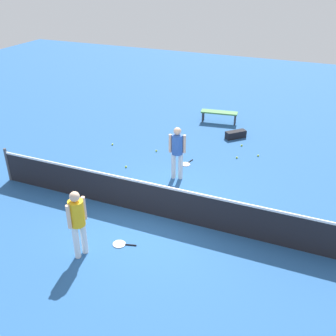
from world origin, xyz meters
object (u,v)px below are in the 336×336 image
object	(u,v)px
tennis_ball_near_player	(156,151)
tennis_ball_stray_left	(242,145)
tennis_ball_stray_right	(112,144)
tennis_ball_baseline	(258,156)
equipment_bag	(236,134)
tennis_racket_near_player	(186,164)
tennis_ball_by_net	(126,167)
player_near_side	(177,149)
tennis_racket_far_player	(120,244)
tennis_ball_midcourt	(237,158)
courtside_bench	(219,113)
player_far_side	(77,219)

from	to	relation	value
tennis_ball_near_player	tennis_ball_stray_left	size ratio (longest dim) A/B	1.00
tennis_ball_near_player	tennis_ball_stray_right	xyz separation A→B (m)	(1.72, 0.13, 0.00)
tennis_ball_baseline	equipment_bag	size ratio (longest dim) A/B	0.09
tennis_racket_near_player	tennis_ball_near_player	bearing A→B (deg)	-21.01
tennis_ball_by_net	tennis_ball_stray_left	xyz separation A→B (m)	(-3.12, -3.12, 0.00)
player_near_side	tennis_ball_baseline	distance (m)	3.39
tennis_racket_far_player	tennis_ball_near_player	world-z (taller)	tennis_ball_near_player
tennis_racket_far_player	tennis_ball_midcourt	distance (m)	5.81
tennis_ball_midcourt	courtside_bench	world-z (taller)	courtside_bench
tennis_ball_stray_left	tennis_ball_stray_right	xyz separation A→B (m)	(4.42, 1.75, 0.00)
courtside_bench	tennis_ball_midcourt	bearing A→B (deg)	116.84
player_near_side	tennis_racket_near_player	bearing A→B (deg)	-86.42
tennis_racket_far_player	tennis_ball_stray_right	xyz separation A→B (m)	(3.04, -4.92, 0.02)
player_near_side	equipment_bag	xyz separation A→B (m)	(-0.94, -3.81, -0.87)
tennis_ball_midcourt	tennis_ball_stray_left	world-z (taller)	same
tennis_ball_stray_right	tennis_ball_midcourt	bearing A→B (deg)	-171.08
tennis_racket_near_player	equipment_bag	size ratio (longest dim) A/B	0.79
tennis_racket_near_player	tennis_ball_by_net	xyz separation A→B (m)	(1.74, 0.99, 0.02)
player_near_side	tennis_ball_by_net	world-z (taller)	player_near_side
player_far_side	tennis_ball_baseline	size ratio (longest dim) A/B	25.76
equipment_bag	tennis_ball_midcourt	bearing A→B (deg)	104.63
tennis_ball_stray_left	tennis_ball_stray_right	world-z (taller)	same
player_far_side	tennis_racket_near_player	distance (m)	5.34
tennis_ball_midcourt	courtside_bench	size ratio (longest dim) A/B	0.04
tennis_ball_stray_left	tennis_ball_by_net	bearing A→B (deg)	45.03
tennis_ball_baseline	tennis_ball_midcourt	bearing A→B (deg)	34.25
tennis_ball_baseline	tennis_ball_stray_right	size ratio (longest dim) A/B	1.00
tennis_ball_stray_right	equipment_bag	bearing A→B (deg)	-148.85
tennis_ball_baseline	tennis_ball_stray_right	xyz separation A→B (m)	(5.15, 1.15, 0.00)
player_near_side	tennis_ball_midcourt	world-z (taller)	player_near_side
tennis_ball_stray_left	tennis_racket_far_player	bearing A→B (deg)	78.33
tennis_ball_by_net	equipment_bag	size ratio (longest dim) A/B	0.09
player_far_side	tennis_ball_by_net	size ratio (longest dim) A/B	25.76
tennis_ball_baseline	equipment_bag	distance (m)	1.71
tennis_ball_midcourt	tennis_racket_far_player	bearing A→B (deg)	75.51
tennis_ball_near_player	tennis_racket_near_player	bearing A→B (deg)	158.99
tennis_racket_near_player	courtside_bench	world-z (taller)	courtside_bench
tennis_ball_midcourt	tennis_ball_stray_left	size ratio (longest dim) A/B	1.00
tennis_ball_baseline	tennis_ball_stray_left	xyz separation A→B (m)	(0.73, -0.60, 0.00)
tennis_ball_near_player	equipment_bag	size ratio (longest dim) A/B	0.09
tennis_ball_baseline	courtside_bench	size ratio (longest dim) A/B	0.04
tennis_racket_near_player	tennis_ball_midcourt	xyz separation A→B (m)	(-1.46, -1.09, 0.02)
player_far_side	courtside_bench	bearing A→B (deg)	-93.54
tennis_racket_near_player	tennis_ball_stray_left	size ratio (longest dim) A/B	9.20
tennis_ball_by_net	tennis_ball_stray_left	bearing A→B (deg)	-134.97
tennis_ball_near_player	tennis_ball_baseline	bearing A→B (deg)	-163.39
tennis_ball_by_net	tennis_ball_stray_left	distance (m)	4.42
tennis_ball_baseline	tennis_ball_near_player	bearing A→B (deg)	16.61
player_near_side	tennis_racket_near_player	world-z (taller)	player_near_side
tennis_racket_near_player	player_near_side	bearing A→B (deg)	93.58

